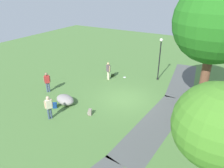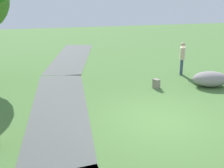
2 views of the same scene
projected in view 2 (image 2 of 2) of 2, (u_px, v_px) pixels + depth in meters
ground_plane at (158, 121)px, 9.46m from camera, size 48.00×48.00×0.00m
footpath_segment_mid at (59, 107)px, 10.57m from camera, size 8.13×2.59×0.01m
footpath_segment_far at (72, 57)px, 18.12m from camera, size 8.24×3.79×0.01m
lawn_boulder at (210, 79)px, 12.67m from camera, size 1.26×1.70×0.66m
passerby_on_path at (182, 56)px, 14.18m from camera, size 0.48×0.36×1.62m
backpack_by_boulder at (206, 76)px, 13.52m from camera, size 0.35×0.35×0.40m
spare_backpack_on_lawn at (156, 84)px, 12.47m from camera, size 0.34×0.33×0.40m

